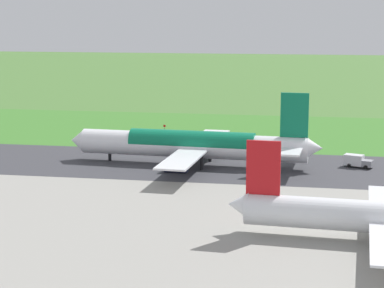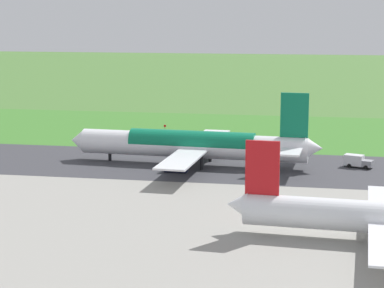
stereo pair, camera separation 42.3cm
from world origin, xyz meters
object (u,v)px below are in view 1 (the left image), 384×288
Objects in this scene: no_stopping_sign at (164,129)px; service_truck_fuel at (357,161)px; airliner_main at (194,145)px; traffic_cone_orange at (141,134)px.

service_truck_fuel is at bearing 145.65° from no_stopping_sign.
no_stopping_sign is at bearing -34.35° from service_truck_fuel.
airliner_main reaches higher than service_truck_fuel.
service_truck_fuel is (-33.62, -3.51, -2.95)m from airliner_main.
traffic_cone_orange is (5.98, 1.85, -1.24)m from no_stopping_sign.
service_truck_fuel is 57.68m from no_stopping_sign.
no_stopping_sign is at bearing -68.78° from airliner_main.
airliner_main is at bearing 111.22° from no_stopping_sign.
airliner_main reaches higher than traffic_cone_orange.
airliner_main is 8.71× the size of service_truck_fuel.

